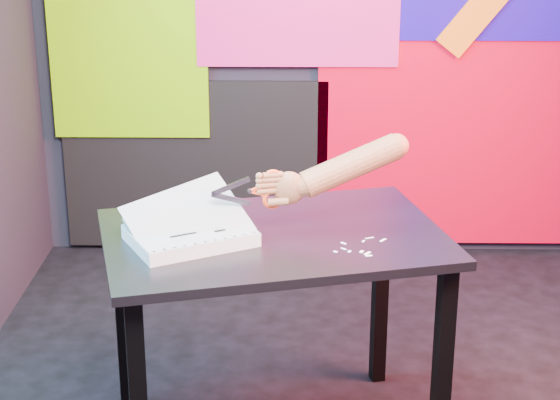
{
  "coord_description": "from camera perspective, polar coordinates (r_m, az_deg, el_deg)",
  "views": [
    {
      "loc": [
        -0.26,
        -2.93,
        1.84
      ],
      "look_at": [
        -0.31,
        -0.21,
        0.87
      ],
      "focal_mm": 60.0,
      "sensor_mm": 36.0,
      "label": 1
    }
  ],
  "objects": [
    {
      "name": "scissors",
      "position": [
        2.92,
        -0.76,
        0.63
      ],
      "size": [
        0.22,
        0.07,
        0.13
      ],
      "rotation": [
        0.0,
        0.0,
        0.26
      ],
      "color": "#9F9FB2",
      "rests_on": "printout_stack"
    },
    {
      "name": "hand_forearm",
      "position": [
        2.96,
        3.71,
        1.9
      ],
      "size": [
        0.47,
        0.17,
        0.21
      ],
      "rotation": [
        0.0,
        0.0,
        0.26
      ],
      "color": "#AF7442",
      "rests_on": "work_table"
    },
    {
      "name": "printout_stack",
      "position": [
        2.88,
        -5.49,
        -2.12
      ],
      "size": [
        0.44,
        0.4,
        0.19
      ],
      "rotation": [
        0.0,
        0.0,
        0.49
      ],
      "color": "silver",
      "rests_on": "work_table"
    },
    {
      "name": "work_table",
      "position": [
        2.98,
        -0.38,
        -3.96
      ],
      "size": [
        1.2,
        0.95,
        0.75
      ],
      "rotation": [
        0.0,
        0.0,
        0.25
      ],
      "color": "black",
      "rests_on": "ground"
    },
    {
      "name": "paper_clippings",
      "position": [
        2.85,
        5.0,
        -2.9
      ],
      "size": [
        0.17,
        0.16,
        0.0
      ],
      "color": "white",
      "rests_on": "work_table"
    },
    {
      "name": "backdrop",
      "position": [
        4.49,
        5.07,
        8.21
      ],
      "size": [
        2.88,
        0.05,
        2.08
      ],
      "color": "red",
      "rests_on": "ground"
    },
    {
      "name": "room",
      "position": [
        2.98,
        6.06,
        10.09
      ],
      "size": [
        3.01,
        3.01,
        2.71
      ],
      "color": "black",
      "rests_on": "ground"
    }
  ]
}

